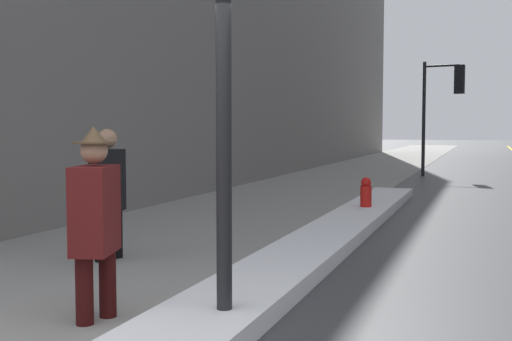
% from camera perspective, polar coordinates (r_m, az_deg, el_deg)
% --- Properties ---
extents(sidewalk_slab, '(4.00, 80.00, 0.01)m').
position_cam_1_polar(sidewalk_slab, '(18.92, 6.71, -0.94)').
color(sidewalk_slab, gray).
rests_on(sidewalk_slab, ground).
extents(snow_bank_curb, '(0.85, 12.51, 0.18)m').
position_cam_1_polar(snow_bank_curb, '(9.10, 6.87, -5.60)').
color(snow_bank_curb, white).
rests_on(snow_bank_curb, ground).
extents(traffic_light_near, '(1.31, 0.35, 3.68)m').
position_cam_1_polar(traffic_light_near, '(21.38, 16.53, 6.60)').
color(traffic_light_near, black).
rests_on(traffic_light_near, ground).
extents(pedestrian_in_glasses, '(0.41, 0.55, 1.59)m').
position_cam_1_polar(pedestrian_in_glasses, '(5.32, -14.12, -3.94)').
color(pedestrian_in_glasses, '#340C0C').
rests_on(pedestrian_in_glasses, ground).
extents(pedestrian_trailing, '(0.42, 0.57, 1.56)m').
position_cam_1_polar(pedestrian_trailing, '(7.74, -13.03, -1.51)').
color(pedestrian_trailing, black).
rests_on(pedestrian_trailing, ground).
extents(fire_hydrant, '(0.20, 0.20, 0.70)m').
position_cam_1_polar(fire_hydrant, '(11.50, 9.74, -2.36)').
color(fire_hydrant, red).
rests_on(fire_hydrant, ground).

